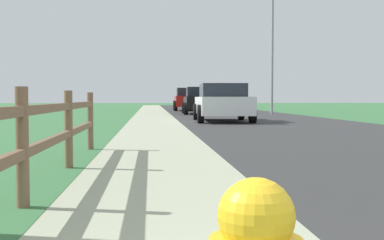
{
  "coord_description": "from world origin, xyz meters",
  "views": [
    {
      "loc": [
        -1.12,
        -0.39,
        0.95
      ],
      "look_at": [
        -0.28,
        9.48,
        0.49
      ],
      "focal_mm": 45.47,
      "sensor_mm": 36.0,
      "label": 1
    }
  ],
  "objects_px": {
    "parked_suv_white": "(222,102)",
    "parked_car_red": "(188,99)",
    "street_lamp": "(274,43)",
    "parked_car_black": "(201,101)"
  },
  "relations": [
    {
      "from": "parked_suv_white",
      "to": "parked_car_black",
      "type": "relative_size",
      "value": 1.08
    },
    {
      "from": "street_lamp",
      "to": "parked_car_black",
      "type": "bearing_deg",
      "value": 159.43
    },
    {
      "from": "parked_suv_white",
      "to": "street_lamp",
      "type": "xyz_separation_m",
      "value": [
        3.97,
        7.31,
        3.18
      ]
    },
    {
      "from": "parked_suv_white",
      "to": "street_lamp",
      "type": "height_order",
      "value": "street_lamp"
    },
    {
      "from": "parked_car_red",
      "to": "parked_suv_white",
      "type": "bearing_deg",
      "value": -89.59
    },
    {
      "from": "parked_suv_white",
      "to": "street_lamp",
      "type": "distance_m",
      "value": 8.91
    },
    {
      "from": "street_lamp",
      "to": "parked_suv_white",
      "type": "bearing_deg",
      "value": -118.49
    },
    {
      "from": "parked_suv_white",
      "to": "parked_car_black",
      "type": "distance_m",
      "value": 8.78
    },
    {
      "from": "parked_car_black",
      "to": "street_lamp",
      "type": "relative_size",
      "value": 0.64
    },
    {
      "from": "parked_suv_white",
      "to": "parked_car_red",
      "type": "xyz_separation_m",
      "value": [
        -0.12,
        16.11,
        0.07
      ]
    }
  ]
}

